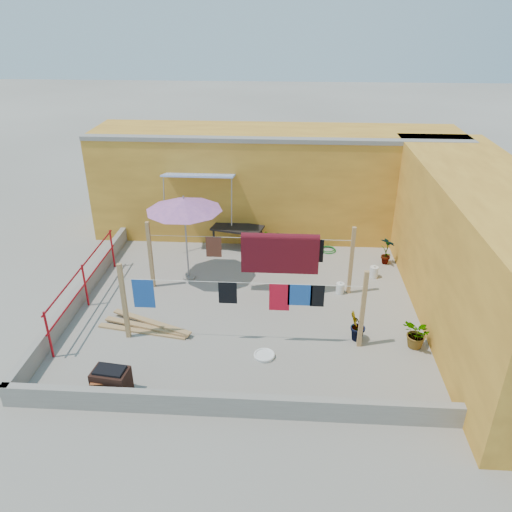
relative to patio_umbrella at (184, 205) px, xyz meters
name	(u,v)px	position (x,y,z in m)	size (l,w,h in m)	color
ground	(247,306)	(1.67, -1.29, -2.07)	(80.00, 80.00, 0.00)	#9E998E
wall_back	(275,182)	(2.17, 3.40, -0.47)	(11.00, 3.27, 3.21)	gold
wall_right	(481,253)	(6.87, -1.29, -0.47)	(2.40, 9.00, 3.20)	gold
parapet_front	(231,405)	(1.67, -4.87, -1.85)	(8.30, 0.16, 0.44)	gray
parapet_left	(81,293)	(-2.41, -1.29, -1.85)	(0.16, 7.30, 0.44)	gray
red_railing	(84,279)	(-2.18, -1.49, -1.35)	(0.05, 4.20, 1.10)	#A51019
clothesline_rig	(274,259)	(2.29, -0.73, -1.05)	(5.09, 2.35, 1.80)	tan
patio_umbrella	(184,205)	(0.00, 0.00, 0.00)	(2.41, 2.41, 2.31)	gray
outdoor_table	(237,229)	(1.12, 1.91, -1.46)	(1.59, 1.06, 0.69)	black
brick_stack	(109,385)	(-0.66, -4.49, -1.86)	(0.63, 0.50, 0.49)	#A85226
lumber_pile	(147,327)	(-0.51, -2.39, -2.01)	(2.18, 0.96, 0.13)	tan
brazier	(111,382)	(-0.59, -4.49, -1.79)	(0.70, 0.51, 0.59)	black
white_basin	(264,355)	(2.17, -3.21, -2.03)	(0.44, 0.44, 0.08)	silver
water_jug_a	(374,272)	(4.92, 0.36, -1.92)	(0.23, 0.23, 0.35)	silver
water_jug_b	(340,288)	(3.95, -0.53, -1.93)	(0.21, 0.21, 0.32)	silver
green_hose	(328,250)	(3.81, 1.91, -2.04)	(0.49, 0.49, 0.07)	#176821
plant_back_a	(268,242)	(2.03, 1.48, -1.66)	(0.75, 0.65, 0.84)	#205518
plant_back_b	(303,257)	(3.03, 0.73, -1.71)	(0.41, 0.41, 0.73)	#205518
plant_right_a	(387,250)	(5.37, 1.18, -1.66)	(0.43, 0.29, 0.82)	#205518
plant_right_b	(357,326)	(4.12, -2.51, -1.71)	(0.40, 0.32, 0.73)	#205518
plant_right_c	(418,334)	(5.37, -2.68, -1.74)	(0.60, 0.52, 0.66)	#205518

